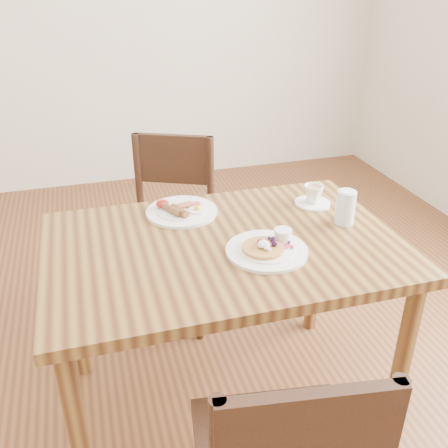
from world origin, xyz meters
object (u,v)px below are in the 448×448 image
object	(u,v)px
dining_table	(224,267)
teacup_saucer	(313,196)
chair_far	(170,221)
pancake_plate	(268,248)
water_glass	(345,207)
breakfast_plate	(181,211)

from	to	relation	value
dining_table	teacup_saucer	world-z (taller)	teacup_saucer
dining_table	chair_far	size ratio (longest dim) A/B	1.36
teacup_saucer	pancake_plate	bearing A→B (deg)	-135.48
chair_far	water_glass	distance (m)	0.92
teacup_saucer	water_glass	xyz separation A→B (m)	(0.04, -0.18, 0.03)
chair_far	breakfast_plate	distance (m)	0.51
dining_table	teacup_saucer	size ratio (longest dim) A/B	8.57
pancake_plate	breakfast_plate	distance (m)	0.42
pancake_plate	water_glass	distance (m)	0.36
chair_far	teacup_saucer	bearing A→B (deg)	158.43
water_glass	pancake_plate	bearing A→B (deg)	-161.30
teacup_saucer	water_glass	bearing A→B (deg)	-77.43
dining_table	breakfast_plate	xyz separation A→B (m)	(-0.10, 0.26, 0.11)
dining_table	chair_far	xyz separation A→B (m)	(-0.07, 0.70, -0.16)
dining_table	teacup_saucer	distance (m)	0.48
dining_table	breakfast_plate	size ratio (longest dim) A/B	4.44
chair_far	pancake_plate	bearing A→B (deg)	127.67
chair_far	pancake_plate	xyz separation A→B (m)	(0.19, -0.80, 0.27)
dining_table	teacup_saucer	xyz separation A→B (m)	(0.42, 0.19, 0.13)
chair_far	water_glass	world-z (taller)	chair_far
breakfast_plate	teacup_saucer	bearing A→B (deg)	-7.25
chair_far	teacup_saucer	xyz separation A→B (m)	(0.49, -0.50, 0.29)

